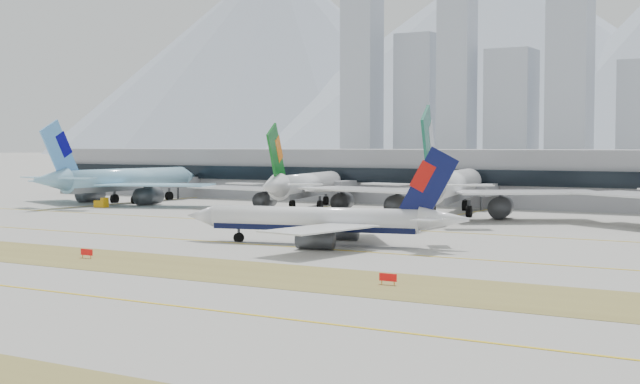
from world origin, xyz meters
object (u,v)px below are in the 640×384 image
Objects in this scene: taxiing_airliner at (324,221)px; widebody_eva at (305,187)px; widebody_cathay at (450,188)px; terminal at (482,176)px; widebody_korean at (122,181)px.

widebody_eva reaches higher than taxiing_airliner.
widebody_cathay is 0.24× the size of terminal.
widebody_korean is 1.10× the size of widebody_eva.
widebody_korean is 100.89m from terminal.
widebody_korean is 56.35m from widebody_eva.
widebody_cathay is (40.50, -3.43, 0.79)m from widebody_eva.
taxiing_airliner is 79.90m from widebody_eva.
widebody_cathay reaches higher than widebody_eva.
widebody_eva is at bearing -69.00° from taxiing_airliner.
terminal is (85.26, 53.93, 1.38)m from widebody_korean.
widebody_korean is at bearing -147.69° from terminal.
terminal is (-15.19, 114.40, 3.60)m from taxiing_airliner.
terminal is at bearing -95.21° from taxiing_airliner.
widebody_cathay reaches higher than taxiing_airliner.
widebody_eva reaches higher than terminal.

